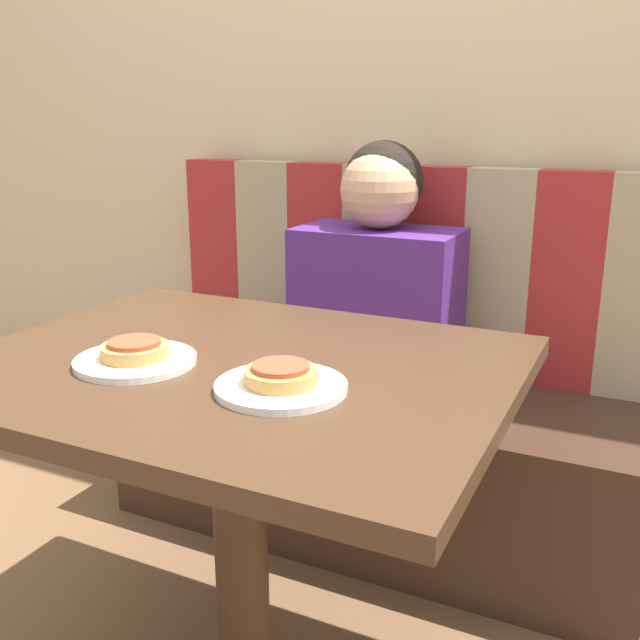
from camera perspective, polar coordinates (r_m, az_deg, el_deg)
wall_back at (r=2.07m, az=8.24°, el=21.19°), size 7.00×0.05×2.60m
booth_seat at (r=1.99m, az=4.31°, el=-10.84°), size 1.39×0.49×0.42m
booth_backrest at (r=2.01m, az=6.74°, el=4.23°), size 1.39×0.08×0.56m
dining_table at (r=1.27m, az=-6.70°, el=-7.18°), size 0.94×0.74×0.70m
person at (r=1.82m, az=4.68°, el=3.58°), size 0.41×0.24×0.63m
plate_left at (r=1.24m, az=-14.54°, el=-3.16°), size 0.20×0.20×0.01m
plate_right at (r=1.09m, az=-3.14°, el=-5.35°), size 0.20×0.20×0.01m
pizza_left at (r=1.24m, az=-14.60°, el=-2.30°), size 0.11×0.11×0.03m
pizza_right at (r=1.08m, az=-3.15°, el=-4.38°), size 0.11×0.11×0.03m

